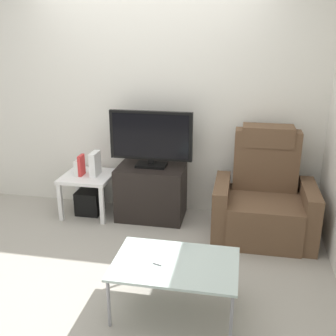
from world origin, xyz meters
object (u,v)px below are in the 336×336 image
(book_leftmost, at_px, (78,168))
(game_console, at_px, (95,164))
(television, at_px, (151,138))
(side_table, at_px, (88,181))
(book_middle, at_px, (81,165))
(cell_phone, at_px, (162,259))
(subwoofer_box, at_px, (90,202))
(coffee_table, at_px, (175,265))
(tv_stand, at_px, (151,192))
(recliner_armchair, at_px, (264,200))

(book_leftmost, xyz_separation_m, game_console, (0.19, 0.03, 0.05))
(television, distance_m, side_table, 0.88)
(side_table, height_order, book_middle, book_middle)
(cell_phone, bearing_deg, side_table, 145.58)
(television, xyz_separation_m, book_middle, (-0.77, -0.07, -0.33))
(book_middle, bearing_deg, game_console, 11.46)
(subwoofer_box, relative_size, coffee_table, 0.30)
(tv_stand, bearing_deg, television, 90.00)
(cell_phone, bearing_deg, television, 123.15)
(cell_phone, bearing_deg, coffee_table, 8.02)
(television, xyz_separation_m, recliner_armchair, (1.20, -0.20, -0.53))
(tv_stand, xyz_separation_m, subwoofer_box, (-0.71, -0.03, -0.16))
(recliner_armchair, height_order, side_table, recliner_armchair)
(game_console, bearing_deg, coffee_table, -51.85)
(book_leftmost, bearing_deg, coffee_table, -46.95)
(television, xyz_separation_m, subwoofer_box, (-0.71, -0.05, -0.77))
(book_leftmost, bearing_deg, subwoofer_box, 11.31)
(recliner_armchair, height_order, book_leftmost, recliner_armchair)
(side_table, bearing_deg, television, 4.28)
(side_table, bearing_deg, subwoofer_box, -63.43)
(side_table, height_order, coffee_table, side_table)
(recliner_armchair, xyz_separation_m, cell_phone, (-0.77, -1.29, 0.03))
(book_leftmost, bearing_deg, television, 5.16)
(tv_stand, relative_size, recliner_armchair, 0.67)
(side_table, xyz_separation_m, subwoofer_box, (0.00, -0.00, -0.25))
(recliner_armchair, bearing_deg, book_leftmost, 170.95)
(television, xyz_separation_m, game_console, (-0.62, -0.04, -0.31))
(tv_stand, height_order, game_console, game_console)
(side_table, bearing_deg, game_console, 6.34)
(television, bearing_deg, book_leftmost, -174.84)
(coffee_table, bearing_deg, recliner_armchair, 62.90)
(game_console, relative_size, coffee_table, 0.29)
(subwoofer_box, xyz_separation_m, book_middle, (-0.06, -0.02, 0.44))
(book_middle, distance_m, game_console, 0.15)
(tv_stand, bearing_deg, side_table, -177.23)
(side_table, height_order, cell_phone, side_table)
(side_table, xyz_separation_m, book_leftmost, (-0.10, -0.02, 0.16))
(subwoofer_box, xyz_separation_m, book_leftmost, (-0.10, -0.02, 0.41))
(book_leftmost, distance_m, coffee_table, 1.97)
(subwoofer_box, bearing_deg, television, 4.28)
(book_leftmost, bearing_deg, recliner_armchair, -3.53)
(game_console, bearing_deg, book_leftmost, -171.03)
(book_leftmost, relative_size, coffee_table, 0.19)
(book_leftmost, xyz_separation_m, cell_phone, (1.24, -1.42, -0.14))
(tv_stand, xyz_separation_m, coffee_table, (0.53, -1.49, 0.08))
(recliner_armchair, xyz_separation_m, side_table, (-1.91, 0.14, 0.01))
(television, relative_size, subwoofer_box, 3.31)
(tv_stand, distance_m, side_table, 0.72)
(television, height_order, subwoofer_box, television)
(side_table, bearing_deg, coffee_table, -49.55)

